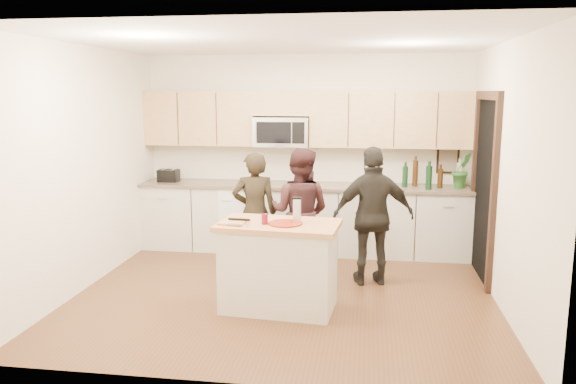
# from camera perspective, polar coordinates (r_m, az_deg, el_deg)

# --- Properties ---
(floor) EXTENTS (4.50, 4.50, 0.00)m
(floor) POSITION_cam_1_polar(r_m,az_deg,el_deg) (6.30, -0.31, -10.18)
(floor) COLOR #58331E
(floor) RESTS_ON ground
(room_shell) EXTENTS (4.52, 4.02, 2.71)m
(room_shell) POSITION_cam_1_polar(r_m,az_deg,el_deg) (5.93, -0.32, 5.71)
(room_shell) COLOR beige
(room_shell) RESTS_ON ground
(back_cabinetry) EXTENTS (4.50, 0.66, 0.94)m
(back_cabinetry) POSITION_cam_1_polar(r_m,az_deg,el_deg) (7.78, 1.54, -2.63)
(back_cabinetry) COLOR beige
(back_cabinetry) RESTS_ON ground
(upper_cabinetry) EXTENTS (4.50, 0.33, 0.75)m
(upper_cabinetry) POSITION_cam_1_polar(r_m,az_deg,el_deg) (7.74, 1.96, 7.56)
(upper_cabinetry) COLOR tan
(upper_cabinetry) RESTS_ON ground
(microwave) EXTENTS (0.76, 0.41, 0.40)m
(microwave) POSITION_cam_1_polar(r_m,az_deg,el_deg) (7.75, -0.62, 6.15)
(microwave) COLOR silver
(microwave) RESTS_ON ground
(doorway) EXTENTS (0.06, 1.25, 2.20)m
(doorway) POSITION_cam_1_polar(r_m,az_deg,el_deg) (6.96, 19.33, 1.04)
(doorway) COLOR black
(doorway) RESTS_ON ground
(framed_picture) EXTENTS (0.30, 0.03, 0.38)m
(framed_picture) POSITION_cam_1_polar(r_m,az_deg,el_deg) (7.96, 15.93, 3.18)
(framed_picture) COLOR black
(framed_picture) RESTS_ON ground
(dish_towel) EXTENTS (0.34, 0.60, 0.48)m
(dish_towel) POSITION_cam_1_polar(r_m,az_deg,el_deg) (7.70, -5.66, -0.31)
(dish_towel) COLOR white
(dish_towel) RESTS_ON ground
(island) EXTENTS (1.26, 0.80, 0.90)m
(island) POSITION_cam_1_polar(r_m,az_deg,el_deg) (5.73, -0.93, -7.49)
(island) COLOR beige
(island) RESTS_ON ground
(red_plate) EXTENTS (0.34, 0.34, 0.02)m
(red_plate) POSITION_cam_1_polar(r_m,az_deg,el_deg) (5.54, -0.30, -3.21)
(red_plate) COLOR maroon
(red_plate) RESTS_ON island
(box_grater) EXTENTS (0.09, 0.06, 0.25)m
(box_grater) POSITION_cam_1_polar(r_m,az_deg,el_deg) (5.57, 0.93, -1.74)
(box_grater) COLOR silver
(box_grater) RESTS_ON red_plate
(drink_glass) EXTENTS (0.06, 0.06, 0.10)m
(drink_glass) POSITION_cam_1_polar(r_m,az_deg,el_deg) (5.54, -2.38, -2.77)
(drink_glass) COLOR maroon
(drink_glass) RESTS_ON island
(cutting_board) EXTENTS (0.26, 0.21, 0.02)m
(cutting_board) POSITION_cam_1_polar(r_m,az_deg,el_deg) (5.59, -5.72, -3.13)
(cutting_board) COLOR tan
(cutting_board) RESTS_ON island
(tongs) EXTENTS (0.23, 0.05, 0.02)m
(tongs) POSITION_cam_1_polar(r_m,az_deg,el_deg) (5.65, -4.98, -2.79)
(tongs) COLOR black
(tongs) RESTS_ON cutting_board
(knife) EXTENTS (0.23, 0.04, 0.01)m
(knife) POSITION_cam_1_polar(r_m,az_deg,el_deg) (5.47, -5.14, -3.30)
(knife) COLOR silver
(knife) RESTS_ON cutting_board
(toaster) EXTENTS (0.28, 0.20, 0.17)m
(toaster) POSITION_cam_1_polar(r_m,az_deg,el_deg) (8.10, -12.04, 1.65)
(toaster) COLOR black
(toaster) RESTS_ON back_cabinetry
(bottle_cluster) EXTENTS (0.80, 0.40, 0.40)m
(bottle_cluster) POSITION_cam_1_polar(r_m,az_deg,el_deg) (7.67, 14.35, 1.81)
(bottle_cluster) COLOR black
(bottle_cluster) RESTS_ON back_cabinetry
(orchid) EXTENTS (0.33, 0.30, 0.47)m
(orchid) POSITION_cam_1_polar(r_m,az_deg,el_deg) (7.73, 17.25, 2.15)
(orchid) COLOR #2D692A
(orchid) RESTS_ON back_cabinetry
(woman_left) EXTENTS (0.61, 0.46, 1.49)m
(woman_left) POSITION_cam_1_polar(r_m,az_deg,el_deg) (6.81, -3.40, -2.12)
(woman_left) COLOR black
(woman_left) RESTS_ON ground
(woman_center) EXTENTS (0.85, 0.72, 1.54)m
(woman_center) POSITION_cam_1_polar(r_m,az_deg,el_deg) (6.71, 1.20, -2.06)
(woman_center) COLOR #33191B
(woman_center) RESTS_ON ground
(woman_right) EXTENTS (0.99, 0.57, 1.59)m
(woman_right) POSITION_cam_1_polar(r_m,az_deg,el_deg) (6.45, 8.66, -2.45)
(woman_right) COLOR black
(woman_right) RESTS_ON ground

